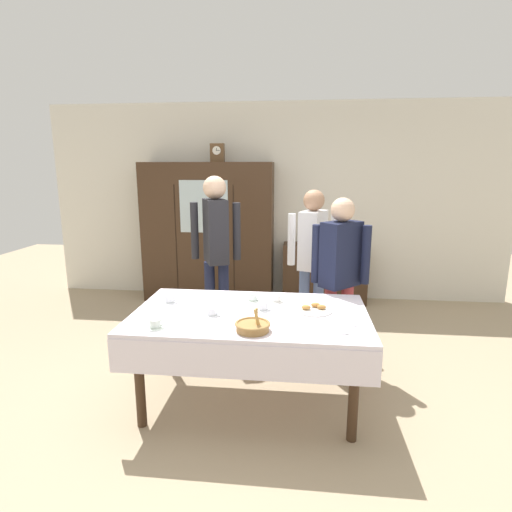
{
  "coord_description": "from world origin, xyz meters",
  "views": [
    {
      "loc": [
        0.36,
        -3.12,
        1.84
      ],
      "look_at": [
        0.0,
        0.2,
        1.11
      ],
      "focal_mm": 28.63,
      "sensor_mm": 36.0,
      "label": 1
    }
  ],
  "objects_px": {
    "tea_cup_mid_right": "(263,307)",
    "bread_basket": "(253,326)",
    "book_stack": "(326,242)",
    "tea_cup_far_right": "(252,298)",
    "tea_cup_center": "(170,300)",
    "spoon_mid_left": "(343,334)",
    "person_by_cabinet": "(312,251)",
    "spoon_far_left": "(215,299)",
    "tea_cup_near_right": "(212,312)",
    "bookshelf_low": "(324,273)",
    "person_behind_table_right": "(340,267)",
    "dining_table": "(250,326)",
    "tea_cup_mid_left": "(276,299)",
    "wall_cabinet": "(208,233)",
    "pastry_plate": "(314,309)",
    "mantel_clock": "(217,153)",
    "spoon_front_edge": "(351,326)",
    "person_near_right_end": "(216,242)",
    "tea_cup_near_left": "(155,324)"
  },
  "relations": [
    {
      "from": "tea_cup_mid_right",
      "to": "pastry_plate",
      "type": "distance_m",
      "value": 0.39
    },
    {
      "from": "person_behind_table_right",
      "to": "spoon_far_left",
      "type": "bearing_deg",
      "value": -157.65
    },
    {
      "from": "dining_table",
      "to": "tea_cup_far_right",
      "type": "height_order",
      "value": "tea_cup_far_right"
    },
    {
      "from": "tea_cup_near_right",
      "to": "spoon_front_edge",
      "type": "xyz_separation_m",
      "value": [
        1.01,
        -0.1,
        -0.02
      ]
    },
    {
      "from": "wall_cabinet",
      "to": "tea_cup_far_right",
      "type": "bearing_deg",
      "value": -68.84
    },
    {
      "from": "person_by_cabinet",
      "to": "spoon_far_left",
      "type": "bearing_deg",
      "value": -129.23
    },
    {
      "from": "spoon_mid_left",
      "to": "person_near_right_end",
      "type": "xyz_separation_m",
      "value": [
        -1.16,
        1.52,
        0.32
      ]
    },
    {
      "from": "tea_cup_mid_right",
      "to": "bread_basket",
      "type": "xyz_separation_m",
      "value": [
        -0.03,
        -0.41,
        0.01
      ]
    },
    {
      "from": "tea_cup_near_left",
      "to": "spoon_front_edge",
      "type": "bearing_deg",
      "value": 7.6
    },
    {
      "from": "mantel_clock",
      "to": "book_stack",
      "type": "relative_size",
      "value": 1.23
    },
    {
      "from": "dining_table",
      "to": "tea_cup_mid_left",
      "type": "xyz_separation_m",
      "value": [
        0.18,
        0.29,
        0.12
      ]
    },
    {
      "from": "wall_cabinet",
      "to": "pastry_plate",
      "type": "height_order",
      "value": "wall_cabinet"
    },
    {
      "from": "spoon_mid_left",
      "to": "spoon_far_left",
      "type": "relative_size",
      "value": 1.0
    },
    {
      "from": "tea_cup_near_right",
      "to": "mantel_clock",
      "type": "bearing_deg",
      "value": 100.15
    },
    {
      "from": "tea_cup_near_right",
      "to": "person_behind_table_right",
      "type": "distance_m",
      "value": 1.31
    },
    {
      "from": "dining_table",
      "to": "tea_cup_far_right",
      "type": "bearing_deg",
      "value": 92.87
    },
    {
      "from": "tea_cup_far_right",
      "to": "spoon_far_left",
      "type": "relative_size",
      "value": 1.09
    },
    {
      "from": "mantel_clock",
      "to": "pastry_plate",
      "type": "distance_m",
      "value": 3.03
    },
    {
      "from": "tea_cup_near_right",
      "to": "person_by_cabinet",
      "type": "bearing_deg",
      "value": 61.0
    },
    {
      "from": "book_stack",
      "to": "tea_cup_far_right",
      "type": "distance_m",
      "value": 2.45
    },
    {
      "from": "bookshelf_low",
      "to": "person_behind_table_right",
      "type": "relative_size",
      "value": 0.72
    },
    {
      "from": "tea_cup_center",
      "to": "person_behind_table_right",
      "type": "relative_size",
      "value": 0.08
    },
    {
      "from": "tea_cup_mid_right",
      "to": "bookshelf_low",
      "type": "bearing_deg",
      "value": 76.37
    },
    {
      "from": "tea_cup_far_right",
      "to": "person_behind_table_right",
      "type": "xyz_separation_m",
      "value": [
        0.75,
        0.44,
        0.17
      ]
    },
    {
      "from": "tea_cup_center",
      "to": "spoon_front_edge",
      "type": "relative_size",
      "value": 1.09
    },
    {
      "from": "mantel_clock",
      "to": "spoon_front_edge",
      "type": "distance_m",
      "value": 3.38
    },
    {
      "from": "tea_cup_far_right",
      "to": "tea_cup_near_left",
      "type": "relative_size",
      "value": 1.0
    },
    {
      "from": "book_stack",
      "to": "spoon_far_left",
      "type": "xyz_separation_m",
      "value": [
        -1.04,
        -2.33,
        -0.08
      ]
    },
    {
      "from": "dining_table",
      "to": "spoon_far_left",
      "type": "bearing_deg",
      "value": 136.27
    },
    {
      "from": "tea_cup_center",
      "to": "tea_cup_mid_left",
      "type": "xyz_separation_m",
      "value": [
        0.86,
        0.11,
        0.0
      ]
    },
    {
      "from": "tea_cup_center",
      "to": "spoon_far_left",
      "type": "height_order",
      "value": "tea_cup_center"
    },
    {
      "from": "dining_table",
      "to": "tea_cup_mid_right",
      "type": "distance_m",
      "value": 0.17
    },
    {
      "from": "tea_cup_mid_right",
      "to": "person_near_right_end",
      "type": "distance_m",
      "value": 1.29
    },
    {
      "from": "tea_cup_mid_right",
      "to": "bread_basket",
      "type": "height_order",
      "value": "bread_basket"
    },
    {
      "from": "tea_cup_mid_right",
      "to": "tea_cup_near_right",
      "type": "height_order",
      "value": "same"
    },
    {
      "from": "pastry_plate",
      "to": "person_behind_table_right",
      "type": "relative_size",
      "value": 0.18
    },
    {
      "from": "wall_cabinet",
      "to": "book_stack",
      "type": "height_order",
      "value": "wall_cabinet"
    },
    {
      "from": "book_stack",
      "to": "spoon_far_left",
      "type": "bearing_deg",
      "value": -114.02
    },
    {
      "from": "tea_cup_center",
      "to": "spoon_mid_left",
      "type": "height_order",
      "value": "tea_cup_center"
    },
    {
      "from": "tea_cup_mid_right",
      "to": "spoon_mid_left",
      "type": "height_order",
      "value": "tea_cup_mid_right"
    },
    {
      "from": "dining_table",
      "to": "person_behind_table_right",
      "type": "relative_size",
      "value": 1.12
    },
    {
      "from": "book_stack",
      "to": "tea_cup_far_right",
      "type": "height_order",
      "value": "book_stack"
    },
    {
      "from": "mantel_clock",
      "to": "tea_cup_near_left",
      "type": "relative_size",
      "value": 1.85
    },
    {
      "from": "bread_basket",
      "to": "person_by_cabinet",
      "type": "relative_size",
      "value": 0.15
    },
    {
      "from": "spoon_front_edge",
      "to": "person_near_right_end",
      "type": "height_order",
      "value": "person_near_right_end"
    },
    {
      "from": "tea_cup_near_right",
      "to": "spoon_front_edge",
      "type": "bearing_deg",
      "value": -5.76
    },
    {
      "from": "tea_cup_mid_left",
      "to": "bread_basket",
      "type": "height_order",
      "value": "bread_basket"
    },
    {
      "from": "tea_cup_mid_left",
      "to": "person_near_right_end",
      "type": "bearing_deg",
      "value": 127.05
    },
    {
      "from": "spoon_front_edge",
      "to": "person_behind_table_right",
      "type": "relative_size",
      "value": 0.08
    },
    {
      "from": "tea_cup_near_right",
      "to": "pastry_plate",
      "type": "bearing_deg",
      "value": 13.87
    }
  ]
}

